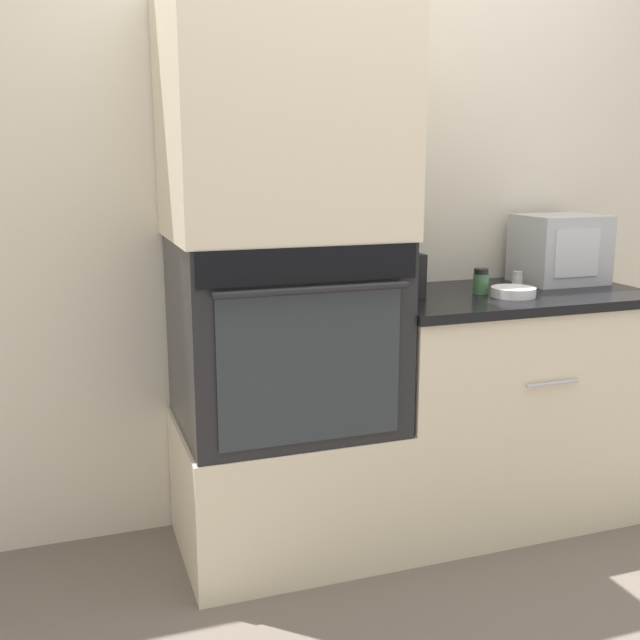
{
  "coord_description": "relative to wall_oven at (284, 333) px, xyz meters",
  "views": [
    {
      "loc": [
        -1.11,
        -2.16,
        1.43
      ],
      "look_at": [
        -0.28,
        0.21,
        0.88
      ],
      "focal_mm": 42.0,
      "sensor_mm": 36.0,
      "label": 1
    }
  ],
  "objects": [
    {
      "name": "wall_back",
      "position": [
        0.38,
        0.33,
        0.43
      ],
      "size": [
        8.0,
        0.05,
        2.5
      ],
      "color": "beige",
      "rests_on": "ground_plane"
    },
    {
      "name": "oven_cabinet_upper",
      "position": [
        -0.0,
        0.0,
        0.74
      ],
      "size": [
        0.77,
        0.6,
        0.81
      ],
      "color": "beige",
      "rests_on": "wall_oven"
    },
    {
      "name": "condiment_jar_near",
      "position": [
        1.0,
        0.07,
        0.12
      ],
      "size": [
        0.04,
        0.04,
        0.06
      ],
      "color": "silver",
      "rests_on": "counter_unit"
    },
    {
      "name": "microwave",
      "position": [
        1.22,
        0.12,
        0.23
      ],
      "size": [
        0.33,
        0.28,
        0.28
      ],
      "color": "#B2B5BA",
      "rests_on": "counter_unit"
    },
    {
      "name": "condiment_jar_mid",
      "position": [
        0.78,
        0.0,
        0.14
      ],
      "size": [
        0.06,
        0.06,
        0.1
      ],
      "color": "#427047",
      "rests_on": "counter_unit"
    },
    {
      "name": "oven_cabinet_base",
      "position": [
        -0.0,
        0.0,
        -0.58
      ],
      "size": [
        0.77,
        0.6,
        0.49
      ],
      "color": "beige",
      "rests_on": "ground_plane"
    },
    {
      "name": "bowl",
      "position": [
        0.86,
        -0.1,
        0.11
      ],
      "size": [
        0.17,
        0.17,
        0.04
      ],
      "color": "white",
      "rests_on": "counter_unit"
    },
    {
      "name": "knife_block",
      "position": [
        0.5,
        0.05,
        0.18
      ],
      "size": [
        0.1,
        0.13,
        0.21
      ],
      "color": "black",
      "rests_on": "counter_unit"
    },
    {
      "name": "counter_unit",
      "position": [
        0.91,
        0.0,
        -0.36
      ],
      "size": [
        1.07,
        0.63,
        0.92
      ],
      "color": "beige",
      "rests_on": "ground_plane"
    },
    {
      "name": "wall_oven",
      "position": [
        0.0,
        0.0,
        0.0
      ],
      "size": [
        0.74,
        0.64,
        0.67
      ],
      "color": "black",
      "rests_on": "oven_cabinet_base"
    },
    {
      "name": "ground_plane",
      "position": [
        0.38,
        -0.3,
        -0.82
      ],
      "size": [
        12.0,
        12.0,
        0.0
      ],
      "primitive_type": "plane",
      "color": "#6B6056"
    }
  ]
}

